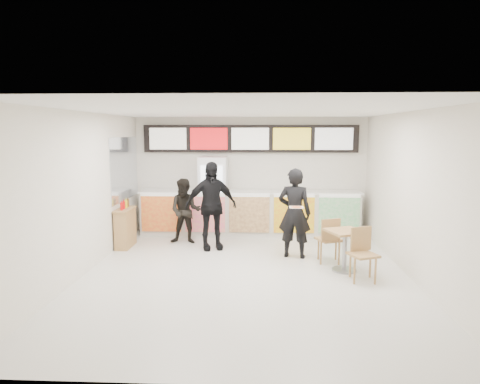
# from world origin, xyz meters

# --- Properties ---
(floor) EXTENTS (7.00, 7.00, 0.00)m
(floor) POSITION_xyz_m (0.00, 0.00, 0.00)
(floor) COLOR beige
(floor) RESTS_ON ground
(ceiling) EXTENTS (7.00, 7.00, 0.00)m
(ceiling) POSITION_xyz_m (0.00, 0.00, 3.00)
(ceiling) COLOR white
(ceiling) RESTS_ON wall_back
(wall_back) EXTENTS (6.00, 0.00, 6.00)m
(wall_back) POSITION_xyz_m (0.00, 3.50, 1.50)
(wall_back) COLOR silver
(wall_back) RESTS_ON floor
(wall_left) EXTENTS (0.00, 7.00, 7.00)m
(wall_left) POSITION_xyz_m (-3.00, 0.00, 1.50)
(wall_left) COLOR silver
(wall_left) RESTS_ON floor
(wall_right) EXTENTS (0.00, 7.00, 7.00)m
(wall_right) POSITION_xyz_m (3.00, 0.00, 1.50)
(wall_right) COLOR silver
(wall_right) RESTS_ON floor
(service_counter) EXTENTS (5.56, 0.77, 1.14)m
(service_counter) POSITION_xyz_m (0.00, 3.09, 0.57)
(service_counter) COLOR silver
(service_counter) RESTS_ON floor
(menu_board) EXTENTS (5.50, 0.14, 0.70)m
(menu_board) POSITION_xyz_m (0.00, 3.41, 2.45)
(menu_board) COLOR black
(menu_board) RESTS_ON wall_back
(drinks_fridge) EXTENTS (0.70, 0.67, 2.00)m
(drinks_fridge) POSITION_xyz_m (-0.93, 3.11, 1.00)
(drinks_fridge) COLOR white
(drinks_fridge) RESTS_ON floor
(mirror_panel) EXTENTS (0.01, 2.00, 1.50)m
(mirror_panel) POSITION_xyz_m (-2.99, 2.45, 1.75)
(mirror_panel) COLOR #B2B7BF
(mirror_panel) RESTS_ON wall_left
(customer_main) EXTENTS (0.78, 0.61, 1.89)m
(customer_main) POSITION_xyz_m (0.98, 1.19, 0.94)
(customer_main) COLOR black
(customer_main) RESTS_ON floor
(customer_left) EXTENTS (0.76, 0.60, 1.54)m
(customer_left) POSITION_xyz_m (-1.50, 2.21, 0.77)
(customer_left) COLOR black
(customer_left) RESTS_ON floor
(customer_mid) EXTENTS (1.25, 0.83, 1.98)m
(customer_mid) POSITION_xyz_m (-0.84, 1.74, 0.99)
(customer_mid) COLOR black
(customer_mid) RESTS_ON floor
(pizza_slice) EXTENTS (0.36, 0.36, 0.02)m
(pizza_slice) POSITION_xyz_m (0.98, 0.74, 1.16)
(pizza_slice) COLOR beige
(pizza_slice) RESTS_ON customer_main
(cafe_table) EXTENTS (1.01, 1.65, 0.94)m
(cafe_table) POSITION_xyz_m (1.87, 0.32, 0.55)
(cafe_table) COLOR #9D7048
(cafe_table) RESTS_ON floor
(condiment_ledge) EXTENTS (0.32, 0.80, 1.07)m
(condiment_ledge) POSITION_xyz_m (-2.82, 1.81, 0.46)
(condiment_ledge) COLOR #9D7048
(condiment_ledge) RESTS_ON floor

